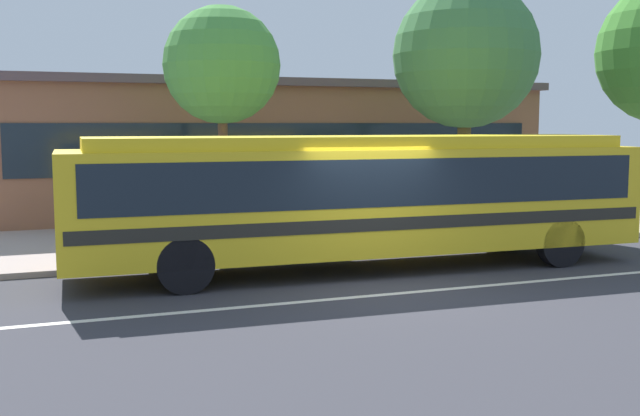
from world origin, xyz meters
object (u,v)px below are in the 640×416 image
object	(u,v)px
street_tree_near_stop	(222,66)
pedestrian_waiting_near_sign	(405,198)
street_tree_mid_block	(466,56)
transit_bus	(363,192)

from	to	relation	value
street_tree_near_stop	pedestrian_waiting_near_sign	bearing A→B (deg)	-18.31
street_tree_near_stop	street_tree_mid_block	bearing A→B (deg)	-6.39
street_tree_mid_block	transit_bus	bearing A→B (deg)	-139.95
transit_bus	street_tree_mid_block	bearing A→B (deg)	40.05
street_tree_mid_block	pedestrian_waiting_near_sign	bearing A→B (deg)	-161.38
street_tree_near_stop	street_tree_mid_block	xyz separation A→B (m)	(6.46, -0.72, 0.38)
transit_bus	street_tree_mid_block	distance (m)	6.91
transit_bus	pedestrian_waiting_near_sign	distance (m)	4.18
pedestrian_waiting_near_sign	street_tree_mid_block	size ratio (longest dim) A/B	0.24
transit_bus	street_tree_near_stop	size ratio (longest dim) A/B	2.05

